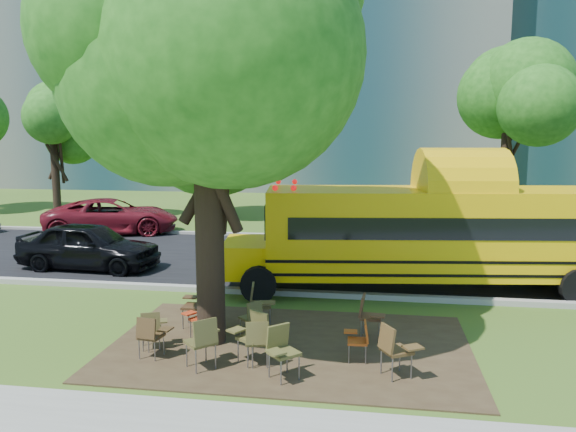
% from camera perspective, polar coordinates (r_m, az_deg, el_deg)
% --- Properties ---
extents(ground, '(160.00, 160.00, 0.00)m').
position_cam_1_polar(ground, '(11.96, -4.30, -11.95)').
color(ground, '#38561B').
rests_on(ground, ground).
extents(dirt_patch, '(7.00, 4.50, 0.03)m').
position_cam_1_polar(dirt_patch, '(11.32, 0.18, -13.05)').
color(dirt_patch, '#382819').
rests_on(dirt_patch, ground).
extents(asphalt_road, '(80.00, 8.00, 0.04)m').
position_cam_1_polar(asphalt_road, '(18.57, 0.61, -4.50)').
color(asphalt_road, black).
rests_on(asphalt_road, ground).
extents(kerb_near, '(80.00, 0.25, 0.14)m').
position_cam_1_polar(kerb_near, '(14.73, -1.64, -7.72)').
color(kerb_near, gray).
rests_on(kerb_near, ground).
extents(kerb_far, '(80.00, 0.25, 0.14)m').
position_cam_1_polar(kerb_far, '(22.54, 2.10, -2.09)').
color(kerb_far, gray).
rests_on(kerb_far, ground).
extents(building_main, '(38.00, 16.00, 22.00)m').
position_cam_1_polar(building_main, '(48.59, -4.01, 16.41)').
color(building_main, slate).
rests_on(building_main, ground).
extents(bg_tree_0, '(5.20, 5.20, 7.18)m').
position_cam_1_polar(bg_tree_0, '(28.02, -22.81, 8.56)').
color(bg_tree_0, black).
rests_on(bg_tree_0, ground).
extents(bg_tree_2, '(4.80, 4.80, 6.62)m').
position_cam_1_polar(bg_tree_2, '(27.97, -6.98, 8.40)').
color(bg_tree_2, black).
rests_on(bg_tree_2, ground).
extents(bg_tree_3, '(5.60, 5.60, 7.84)m').
position_cam_1_polar(bg_tree_3, '(25.52, 21.40, 9.75)').
color(bg_tree_3, black).
rests_on(bg_tree_3, ground).
extents(main_tree, '(7.20, 7.20, 9.01)m').
position_cam_1_polar(main_tree, '(10.93, -8.32, 14.86)').
color(main_tree, black).
rests_on(main_tree, ground).
extents(school_bus, '(11.35, 3.80, 2.73)m').
position_cam_1_polar(school_bus, '(15.34, 16.55, -1.65)').
color(school_bus, '#E3AF07').
rests_on(school_bus, ground).
extents(chair_0, '(0.54, 0.61, 0.79)m').
position_cam_1_polar(chair_0, '(11.30, -13.65, -10.79)').
color(chair_0, brown).
rests_on(chair_0, ground).
extents(chair_1, '(0.59, 0.49, 0.83)m').
position_cam_1_polar(chair_1, '(10.85, -13.76, -11.47)').
color(chair_1, '#412D17').
rests_on(chair_1, ground).
extents(chair_2, '(0.66, 0.83, 0.97)m').
position_cam_1_polar(chair_2, '(10.19, -8.58, -12.11)').
color(chair_2, '#4B4520').
rests_on(chair_2, ground).
extents(chair_3, '(0.80, 0.64, 0.95)m').
position_cam_1_polar(chair_3, '(10.41, -3.51, -11.66)').
color(chair_3, brown).
rests_on(chair_3, ground).
extents(chair_4, '(0.59, 0.61, 0.88)m').
position_cam_1_polar(chair_4, '(10.24, -2.98, -12.27)').
color(chair_4, '#46401E').
rests_on(chair_4, ground).
extents(chair_5, '(0.64, 0.80, 0.94)m').
position_cam_1_polar(chair_5, '(9.72, -0.73, -13.17)').
color(chair_5, brown).
rests_on(chair_5, ground).
extents(chair_6, '(0.47, 0.50, 0.77)m').
position_cam_1_polar(chair_6, '(10.54, 7.33, -12.09)').
color(chair_6, '#A54211').
rests_on(chair_6, ground).
extents(chair_7, '(0.77, 0.64, 0.95)m').
position_cam_1_polar(chair_7, '(9.91, 10.78, -12.86)').
color(chair_7, '#50391C').
rests_on(chair_7, ground).
extents(chair_8, '(0.54, 0.60, 0.92)m').
position_cam_1_polar(chair_8, '(12.34, -9.31, -8.61)').
color(chair_8, '#3D2715').
rests_on(chair_8, ground).
extents(chair_9, '(0.69, 0.55, 0.82)m').
position_cam_1_polar(chair_9, '(11.71, -8.68, -9.87)').
color(chair_9, '#AC2D12').
rests_on(chair_9, ground).
extents(chair_10, '(0.65, 0.64, 0.96)m').
position_cam_1_polar(chair_10, '(12.19, -3.03, -8.62)').
color(chair_10, '#4A4120').
rests_on(chair_10, ground).
extents(chair_11, '(0.53, 0.67, 0.78)m').
position_cam_1_polar(chair_11, '(11.69, -3.62, -9.95)').
color(chair_11, '#48451F').
rests_on(chair_11, ground).
extents(chair_12, '(0.54, 0.63, 0.91)m').
position_cam_1_polar(chair_12, '(11.61, 8.17, -9.71)').
color(chair_12, '#4A2E1A').
rests_on(chair_12, ground).
extents(black_car, '(4.43, 1.97, 1.48)m').
position_cam_1_polar(black_car, '(18.33, -19.57, -2.86)').
color(black_car, black).
rests_on(black_car, ground).
extents(bg_car_red, '(5.88, 4.09, 1.49)m').
position_cam_1_polar(bg_car_red, '(24.50, -17.44, -0.03)').
color(bg_car_red, maroon).
rests_on(bg_car_red, ground).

